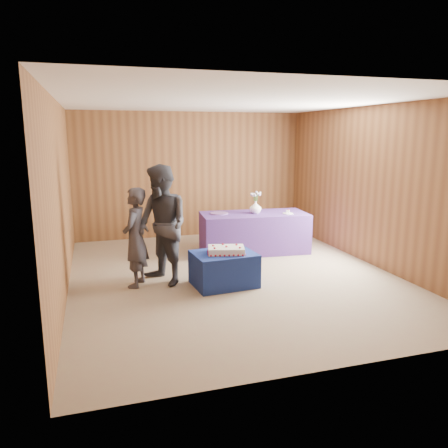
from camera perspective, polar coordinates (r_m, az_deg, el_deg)
name	(u,v)px	position (r m, az deg, el deg)	size (l,w,h in m)	color
ground	(233,275)	(7.05, 1.12, -6.72)	(6.00, 6.00, 0.00)	gray
room_shell	(233,162)	(6.71, 1.19, 8.06)	(5.04, 6.04, 2.72)	brown
cake_table	(224,269)	(6.54, -0.02, -5.89)	(0.90, 0.70, 0.50)	navy
serving_table	(254,232)	(8.38, 3.94, -1.12)	(2.00, 0.90, 0.75)	#4E2E7F
sheet_cake	(226,250)	(6.44, 0.29, -3.42)	(0.62, 0.49, 0.13)	white
vase	(255,207)	(8.29, 4.14, 2.20)	(0.22, 0.22, 0.23)	white
flower_spray	(256,194)	(8.25, 4.16, 3.91)	(0.21, 0.21, 0.16)	#2D5D25
platter	(219,213)	(8.23, -0.62, 1.41)	(0.34, 0.34, 0.02)	#7950A0
plate	(288,213)	(8.34, 8.34, 1.40)	(0.20, 0.20, 0.01)	white
cake_slice	(288,211)	(8.33, 8.35, 1.63)	(0.08, 0.08, 0.07)	white
knife	(293,215)	(8.25, 8.96, 1.23)	(0.26, 0.02, 0.00)	silver
guest_left	(135,238)	(6.52, -11.52, -1.75)	(0.54, 0.35, 1.47)	#35343D
guest_right	(162,225)	(6.52, -8.07, -0.18)	(0.87, 0.68, 1.80)	#34353E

